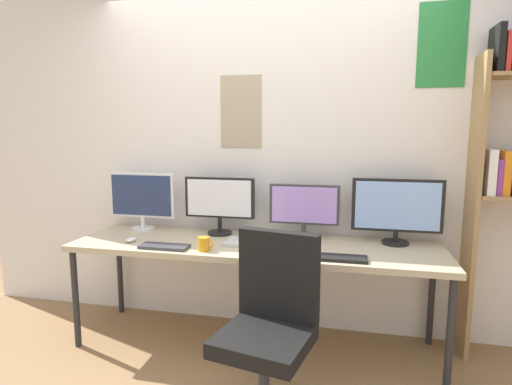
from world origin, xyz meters
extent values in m
cube|color=silver|center=(0.00, 1.02, 1.30)|extent=(4.93, 0.10, 2.60)
cube|color=#287F3D|center=(1.19, 0.97, 2.07)|extent=(0.31, 0.01, 0.55)
cube|color=tan|center=(-0.19, 0.97, 1.65)|extent=(0.32, 0.01, 0.53)
cube|color=tan|center=(0.00, 0.60, 0.72)|extent=(2.53, 0.68, 0.04)
cylinder|color=#262628|center=(-1.21, 0.31, 0.35)|extent=(0.04, 0.04, 0.70)
cylinder|color=#262628|center=(1.21, 0.31, 0.35)|extent=(0.04, 0.04, 0.70)
cylinder|color=#262628|center=(-1.21, 0.89, 0.35)|extent=(0.04, 0.04, 0.70)
cylinder|color=#262628|center=(1.21, 0.89, 0.35)|extent=(0.04, 0.04, 0.70)
cube|color=#9E7A4C|center=(1.41, 0.83, 0.99)|extent=(0.03, 0.28, 1.99)
cube|color=white|center=(1.49, 0.82, 1.25)|extent=(0.05, 0.22, 0.29)
cube|color=#8C338C|center=(1.54, 0.83, 1.22)|extent=(0.03, 0.22, 0.23)
cube|color=orange|center=(1.58, 0.84, 1.25)|extent=(0.05, 0.22, 0.28)
cube|color=black|center=(1.63, 0.83, 1.21)|extent=(0.04, 0.22, 0.21)
cube|color=black|center=(1.48, 0.83, 2.01)|extent=(0.04, 0.22, 0.29)
cube|color=red|center=(1.53, 0.83, 1.98)|extent=(0.03, 0.22, 0.24)
cube|color=#287F3D|center=(1.57, 0.83, 1.98)|extent=(0.03, 0.22, 0.24)
cylinder|color=#2D2D33|center=(0.23, -0.19, 0.25)|extent=(0.06, 0.06, 0.38)
cube|color=black|center=(0.23, -0.19, 0.47)|extent=(0.52, 0.52, 0.08)
cube|color=black|center=(0.27, -0.01, 0.75)|extent=(0.44, 0.16, 0.48)
cylinder|color=silver|center=(-0.94, 0.81, 0.75)|extent=(0.18, 0.18, 0.02)
cylinder|color=silver|center=(-0.94, 0.81, 0.80)|extent=(0.03, 0.03, 0.08)
cube|color=silver|center=(-0.94, 0.81, 1.01)|extent=(0.53, 0.03, 0.35)
cube|color=navy|center=(-0.94, 0.80, 1.01)|extent=(0.49, 0.01, 0.31)
cylinder|color=black|center=(-0.31, 0.81, 0.75)|extent=(0.18, 0.18, 0.02)
cylinder|color=black|center=(-0.31, 0.81, 0.81)|extent=(0.03, 0.03, 0.11)
cube|color=black|center=(-0.31, 0.81, 1.02)|extent=(0.53, 0.03, 0.30)
cube|color=white|center=(-0.31, 0.80, 1.02)|extent=(0.49, 0.01, 0.27)
cylinder|color=#38383D|center=(0.31, 0.81, 0.75)|extent=(0.18, 0.18, 0.02)
cylinder|color=#38383D|center=(0.31, 0.81, 0.80)|extent=(0.03, 0.03, 0.09)
cube|color=#38383D|center=(0.31, 0.81, 0.99)|extent=(0.50, 0.03, 0.28)
cube|color=#B28CE5|center=(0.31, 0.80, 0.99)|extent=(0.46, 0.01, 0.26)
cylinder|color=black|center=(0.94, 0.81, 0.75)|extent=(0.18, 0.18, 0.02)
cylinder|color=black|center=(0.94, 0.81, 0.79)|extent=(0.03, 0.03, 0.07)
cube|color=black|center=(0.94, 0.81, 1.01)|extent=(0.60, 0.03, 0.36)
cube|color=#8CB2F2|center=(0.94, 0.80, 1.01)|extent=(0.55, 0.01, 0.32)
cube|color=#38383D|center=(-0.56, 0.37, 0.75)|extent=(0.33, 0.13, 0.02)
cube|color=black|center=(0.56, 0.37, 0.75)|extent=(0.37, 0.13, 0.02)
ellipsoid|color=silver|center=(-0.85, 0.46, 0.76)|extent=(0.06, 0.10, 0.03)
cube|color=silver|center=(-0.03, 0.58, 0.75)|extent=(0.33, 0.23, 0.02)
cylinder|color=orange|center=(-0.28, 0.37, 0.79)|extent=(0.08, 0.08, 0.09)
torus|color=orange|center=(-0.24, 0.37, 0.79)|extent=(0.06, 0.01, 0.06)
camera|label=1|loc=(0.63, -2.13, 1.52)|focal=29.53mm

